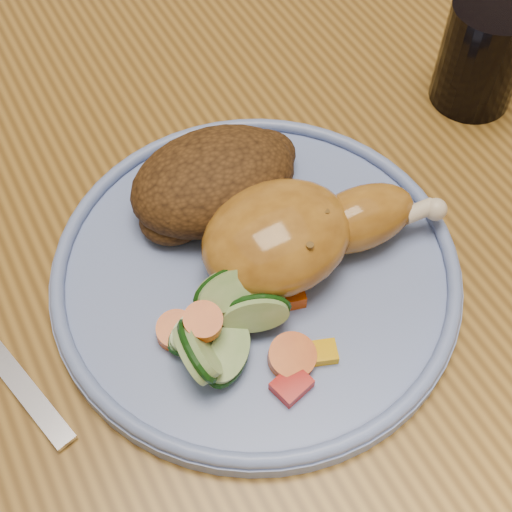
{
  "coord_description": "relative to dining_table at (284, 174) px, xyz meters",
  "views": [
    {
      "loc": [
        -0.23,
        -0.37,
        1.17
      ],
      "look_at": [
        -0.1,
        -0.14,
        0.78
      ],
      "focal_mm": 50.0,
      "sensor_mm": 36.0,
      "label": 1
    }
  ],
  "objects": [
    {
      "name": "ground",
      "position": [
        0.0,
        0.0,
        -0.67
      ],
      "size": [
        4.0,
        4.0,
        0.0
      ],
      "primitive_type": "plane",
      "color": "brown",
      "rests_on": "ground"
    },
    {
      "name": "dining_table",
      "position": [
        0.0,
        0.0,
        0.0
      ],
      "size": [
        0.9,
        1.4,
        0.75
      ],
      "color": "olive",
      "rests_on": "ground"
    },
    {
      "name": "plate",
      "position": [
        -0.1,
        -0.14,
        0.09
      ],
      "size": [
        0.28,
        0.28,
        0.01
      ],
      "primitive_type": "cylinder",
      "color": "#677DBA",
      "rests_on": "dining_table"
    },
    {
      "name": "plate_rim",
      "position": [
        -0.1,
        -0.14,
        0.1
      ],
      "size": [
        0.28,
        0.28,
        0.01
      ],
      "primitive_type": "torus",
      "color": "#677DBA",
      "rests_on": "plate"
    },
    {
      "name": "chicken_leg",
      "position": [
        -0.07,
        -0.14,
        0.12
      ],
      "size": [
        0.17,
        0.09,
        0.06
      ],
      "color": "#AF7324",
      "rests_on": "plate"
    },
    {
      "name": "rice_pilaf",
      "position": [
        -0.1,
        -0.07,
        0.12
      ],
      "size": [
        0.13,
        0.09,
        0.05
      ],
      "color": "#442911",
      "rests_on": "plate"
    },
    {
      "name": "vegetable_pile",
      "position": [
        -0.15,
        -0.18,
        0.11
      ],
      "size": [
        0.1,
        0.1,
        0.05
      ],
      "color": "#A50A05",
      "rests_on": "plate"
    },
    {
      "name": "drinking_glass",
      "position": [
        0.14,
        -0.06,
        0.13
      ],
      "size": [
        0.07,
        0.07,
        0.09
      ],
      "primitive_type": "cylinder",
      "color": "black",
      "rests_on": "dining_table"
    }
  ]
}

